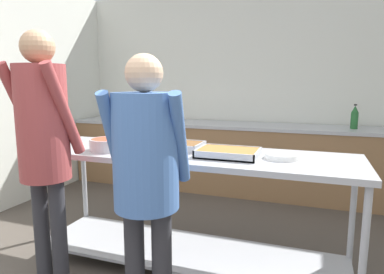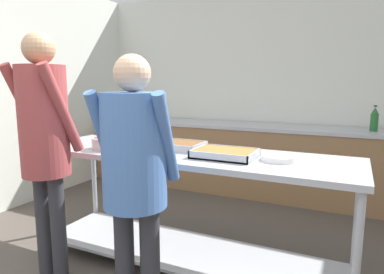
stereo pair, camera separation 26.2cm
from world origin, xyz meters
name	(u,v)px [view 1 (the left image)]	position (x,y,z in m)	size (l,w,h in m)	color
wall_rear	(252,90)	(0.00, 3.70, 1.32)	(4.94, 0.06, 2.65)	silver
wall_left	(0,92)	(-2.44, 1.85, 1.32)	(0.06, 3.82, 2.65)	silver
back_counter	(245,158)	(0.00, 3.33, 0.45)	(4.78, 0.65, 0.89)	olive
serving_counter	(188,190)	(-0.05, 1.34, 0.62)	(2.46, 0.72, 0.91)	#ADAFB5
sauce_pan	(107,144)	(-0.65, 1.19, 0.96)	(0.40, 0.26, 0.09)	#ADAFB5
serving_tray_roast	(175,146)	(-0.20, 1.44, 0.94)	(0.43, 0.29, 0.05)	#ADAFB5
serving_tray_vegetables	(228,153)	(0.26, 1.30, 0.94)	(0.42, 0.31, 0.05)	#ADAFB5
plate_stack	(282,156)	(0.63, 1.36, 0.93)	(0.23, 0.23, 0.04)	white
guest_serving_left	(146,164)	(-0.06, 0.69, 0.97)	(0.51, 0.37, 1.58)	#2D2D33
guest_serving_right	(44,134)	(-0.82, 0.73, 1.10)	(0.41, 0.33, 1.75)	#2D2D33
water_bottle	(355,118)	(1.26, 3.33, 1.02)	(0.08, 0.08, 0.28)	#23602D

